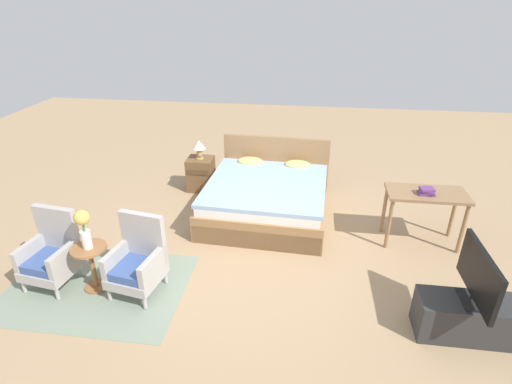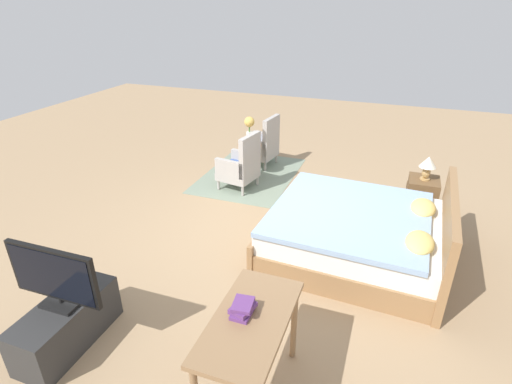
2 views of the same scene
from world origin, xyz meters
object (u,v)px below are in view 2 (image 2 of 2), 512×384
object	(u,v)px
armchair_by_window_right	(241,166)
table_lamp	(428,165)
nightstand	(421,198)
side_table	(250,156)
tv_stand	(67,324)
book_stack	(243,308)
bed	(358,234)
tv_flatscreen	(54,277)
vanity_desk	(250,331)
armchair_by_window_left	(263,145)
flower_vase	(249,128)

from	to	relation	value
armchair_by_window_right	table_lamp	bearing A→B (deg)	89.54
nightstand	side_table	bearing A→B (deg)	-101.43
table_lamp	tv_stand	size ratio (longest dim) A/B	0.34
armchair_by_window_right	book_stack	distance (m)	3.74
bed	tv_flatscreen	bearing A→B (deg)	-44.77
vanity_desk	side_table	bearing A→B (deg)	-159.04
tv_stand	vanity_desk	distance (m)	1.77
side_table	vanity_desk	xyz separation A→B (m)	(4.01, 1.53, 0.30)
bed	nightstand	distance (m)	1.44
armchair_by_window_left	table_lamp	distance (m)	2.95
table_lamp	book_stack	xyz separation A→B (m)	(3.41, -1.30, 0.02)
table_lamp	book_stack	world-z (taller)	table_lamp
bed	tv_stand	world-z (taller)	bed
bed	side_table	world-z (taller)	bed
tv_stand	vanity_desk	bearing A→B (deg)	92.24
armchair_by_window_right	tv_flatscreen	bearing A→B (deg)	-3.77
nightstand	armchair_by_window_right	bearing A→B (deg)	-90.46
armchair_by_window_left	tv_flatscreen	world-z (taller)	tv_flatscreen
bed	flower_vase	xyz separation A→B (m)	(-1.81, -2.07, 0.56)
armchair_by_window_right	nightstand	xyz separation A→B (m)	(0.02, 2.71, -0.09)
table_lamp	side_table	bearing A→B (deg)	-101.43
flower_vase	tv_flatscreen	bearing A→B (deg)	-2.49
table_lamp	book_stack	size ratio (longest dim) A/B	1.57
nightstand	tv_flatscreen	size ratio (longest dim) A/B	0.68
armchair_by_window_left	tv_flatscreen	size ratio (longest dim) A/B	1.07
flower_vase	nightstand	distance (m)	2.88
armchair_by_window_left	tv_stand	distance (m)	4.60
table_lamp	armchair_by_window_left	bearing A→B (deg)	-111.71
tv_flatscreen	armchair_by_window_right	bearing A→B (deg)	176.23
book_stack	armchair_by_window_left	bearing A→B (deg)	-162.57
armchair_by_window_right	table_lamp	world-z (taller)	armchair_by_window_right
armchair_by_window_right	flower_vase	world-z (taller)	flower_vase
tv_stand	tv_flatscreen	size ratio (longest dim) A/B	1.12
side_table	bed	bearing A→B (deg)	48.75
armchair_by_window_left	flower_vase	distance (m)	0.71
bed	vanity_desk	size ratio (longest dim) A/B	2.00
table_lamp	nightstand	bearing A→B (deg)	-90.00
bed	armchair_by_window_right	world-z (taller)	bed
armchair_by_window_right	side_table	bearing A→B (deg)	-174.05
side_table	table_lamp	xyz separation A→B (m)	(0.56, 2.77, 0.44)
bed	tv_flatscreen	size ratio (longest dim) A/B	2.43
flower_vase	table_lamp	distance (m)	2.82
tv_flatscreen	book_stack	size ratio (longest dim) A/B	4.07
armchair_by_window_right	tv_stand	size ratio (longest dim) A/B	0.96
armchair_by_window_right	flower_vase	size ratio (longest dim) A/B	1.93
flower_vase	tv_stand	world-z (taller)	flower_vase
tv_stand	book_stack	distance (m)	1.75
tv_flatscreen	vanity_desk	bearing A→B (deg)	92.32
flower_vase	book_stack	size ratio (longest dim) A/B	2.26
side_table	vanity_desk	bearing A→B (deg)	20.96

